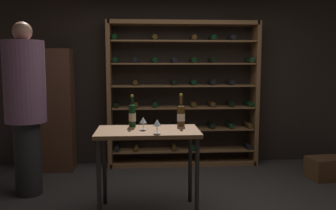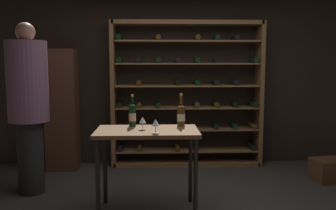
{
  "view_description": "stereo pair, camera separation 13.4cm",
  "coord_description": "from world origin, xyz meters",
  "views": [
    {
      "loc": [
        -0.5,
        -3.64,
        1.56
      ],
      "look_at": [
        -0.22,
        0.2,
        1.12
      ],
      "focal_mm": 38.42,
      "sensor_mm": 36.0,
      "label": 1
    },
    {
      "loc": [
        -0.36,
        -3.65,
        1.56
      ],
      "look_at": [
        -0.22,
        0.2,
        1.12
      ],
      "focal_mm": 38.42,
      "sensor_mm": 36.0,
      "label": 2
    }
  ],
  "objects": [
    {
      "name": "wine_crate",
      "position": [
        1.99,
        0.94,
        0.15
      ],
      "size": [
        0.53,
        0.41,
        0.29
      ],
      "primitive_type": "cube",
      "rotation": [
        0.0,
        0.0,
        0.15
      ],
      "color": "brown",
      "rests_on": "ground"
    },
    {
      "name": "person_guest_plum_blouse",
      "position": [
        -1.86,
        0.64,
        1.12
      ],
      "size": [
        0.47,
        0.47,
        2.04
      ],
      "rotation": [
        0.0,
        0.0,
        -2.69
      ],
      "color": "black",
      "rests_on": "ground"
    },
    {
      "name": "wine_rack",
      "position": [
        0.12,
        1.78,
        1.09
      ],
      "size": [
        2.28,
        0.32,
        2.19
      ],
      "color": "brown",
      "rests_on": "ground"
    },
    {
      "name": "display_cabinet",
      "position": [
        -1.73,
        1.63,
        0.88
      ],
      "size": [
        0.44,
        0.36,
        1.77
      ],
      "primitive_type": "cube",
      "color": "#4C2D1E",
      "rests_on": "ground"
    },
    {
      "name": "back_wall",
      "position": [
        0.0,
        1.99,
        1.34
      ],
      "size": [
        5.75,
        0.1,
        2.69
      ],
      "primitive_type": "cube",
      "color": "black",
      "rests_on": "ground"
    },
    {
      "name": "wine_bottle_gold_foil",
      "position": [
        -0.08,
        0.21,
        1.0
      ],
      "size": [
        0.09,
        0.09,
        0.35
      ],
      "color": "#4C3314",
      "rests_on": "tasting_table"
    },
    {
      "name": "wine_bottle_amber_reserve",
      "position": [
        -0.61,
        0.22,
        1.01
      ],
      "size": [
        0.08,
        0.08,
        0.35
      ],
      "color": "black",
      "rests_on": "tasting_table"
    },
    {
      "name": "wine_glass_stemmed_right",
      "position": [
        -0.49,
        0.02,
        0.98
      ],
      "size": [
        0.07,
        0.07,
        0.13
      ],
      "color": "silver",
      "rests_on": "tasting_table"
    },
    {
      "name": "tasting_table",
      "position": [
        -0.45,
        0.01,
        0.77
      ],
      "size": [
        1.05,
        0.61,
        0.88
      ],
      "color": "brown",
      "rests_on": "ground"
    },
    {
      "name": "wine_glass_stemmed_left",
      "position": [
        -0.36,
        -0.19,
        0.98
      ],
      "size": [
        0.07,
        0.07,
        0.14
      ],
      "color": "silver",
      "rests_on": "tasting_table"
    }
  ]
}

